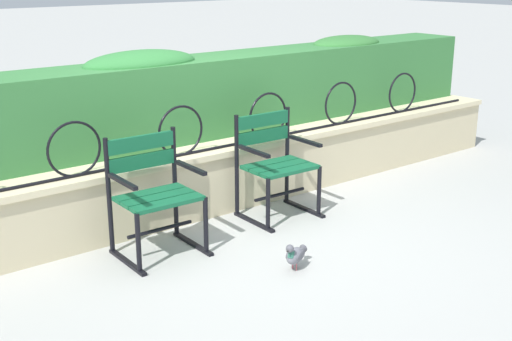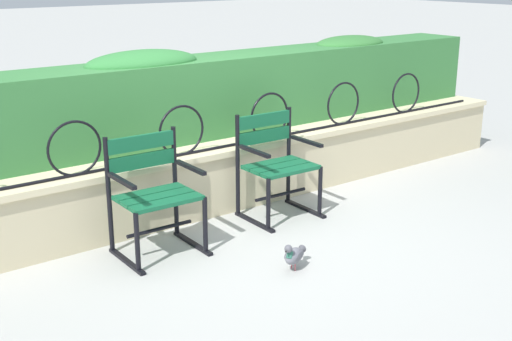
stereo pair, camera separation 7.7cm
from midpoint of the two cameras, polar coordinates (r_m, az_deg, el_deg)
The scene contains 7 objects.
ground_plane at distance 5.22m, azimuth 0.48°, elevation -6.12°, with size 60.00×60.00×0.00m, color #ADADA8.
stone_wall at distance 5.78m, azimuth -4.88°, elevation -0.84°, with size 7.45×0.41×0.56m.
iron_arch_fence at distance 5.48m, azimuth -6.47°, elevation 3.12°, with size 6.91×0.02×0.42m.
hedge_row at distance 5.98m, azimuth -7.74°, elevation 6.17°, with size 7.30×0.57×0.81m.
park_chair_left at distance 4.97m, azimuth -9.12°, elevation -1.79°, with size 0.60×0.53×0.88m.
park_chair_right at distance 5.66m, azimuth 1.17°, elevation 0.73°, with size 0.60×0.54×0.88m.
pigeon_near_chairs at distance 4.75m, azimuth 2.86°, elevation -7.13°, with size 0.28×0.18×0.22m.
Camera 1 is at (-3.04, -3.72, 2.06)m, focal length 47.26 mm.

